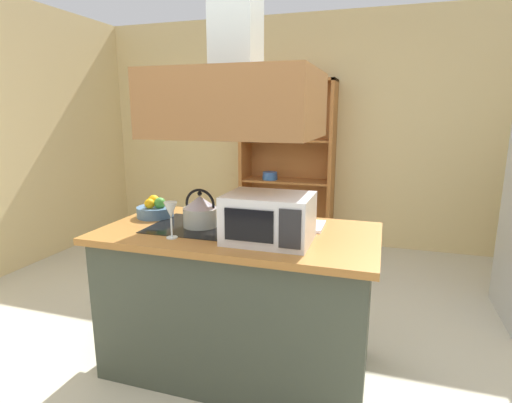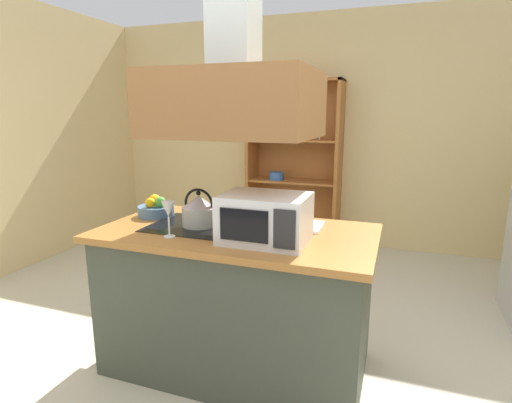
% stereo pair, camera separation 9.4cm
% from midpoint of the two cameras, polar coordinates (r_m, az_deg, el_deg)
% --- Properties ---
extents(ground_plane, '(7.80, 7.80, 0.00)m').
position_cam_midpoint_polar(ground_plane, '(2.56, 1.42, -25.75)').
color(ground_plane, beige).
extents(wall_back, '(6.00, 0.12, 2.70)m').
position_cam_midpoint_polar(wall_back, '(4.96, 12.66, 9.50)').
color(wall_back, '#E2C889').
rests_on(wall_back, ground).
extents(kitchen_island, '(1.64, 0.87, 0.90)m').
position_cam_midpoint_polar(kitchen_island, '(2.57, -1.64, -13.63)').
color(kitchen_island, '#3D4437').
rests_on(kitchen_island, ground).
extents(range_hood, '(0.90, 0.70, 1.25)m').
position_cam_midpoint_polar(range_hood, '(2.31, -1.84, 16.44)').
color(range_hood, '#905F33').
extents(dish_cabinet, '(1.10, 0.40, 1.95)m').
position_cam_midpoint_polar(dish_cabinet, '(4.89, 5.98, 3.96)').
color(dish_cabinet, '#A8642E').
rests_on(dish_cabinet, ground).
extents(kettle, '(0.21, 0.21, 0.23)m').
position_cam_midpoint_polar(kettle, '(2.48, -7.00, -1.28)').
color(kettle, beige).
rests_on(kettle, kitchen_island).
extents(cutting_board, '(0.34, 0.24, 0.02)m').
position_cam_midpoint_polar(cutting_board, '(2.49, 6.55, -3.32)').
color(cutting_board, white).
rests_on(cutting_board, kitchen_island).
extents(microwave, '(0.46, 0.35, 0.26)m').
position_cam_midpoint_polar(microwave, '(2.16, 2.54, -2.38)').
color(microwave, silver).
rests_on(microwave, kitchen_island).
extents(wine_glass_on_counter, '(0.08, 0.08, 0.21)m').
position_cam_midpoint_polar(wine_glass_on_counter, '(2.27, -11.16, -1.31)').
color(wine_glass_on_counter, silver).
rests_on(wine_glass_on_counter, kitchen_island).
extents(fruit_bowl, '(0.24, 0.24, 0.14)m').
position_cam_midpoint_polar(fruit_bowl, '(2.78, -13.04, -1.00)').
color(fruit_bowl, '#4C7299').
rests_on(fruit_bowl, kitchen_island).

